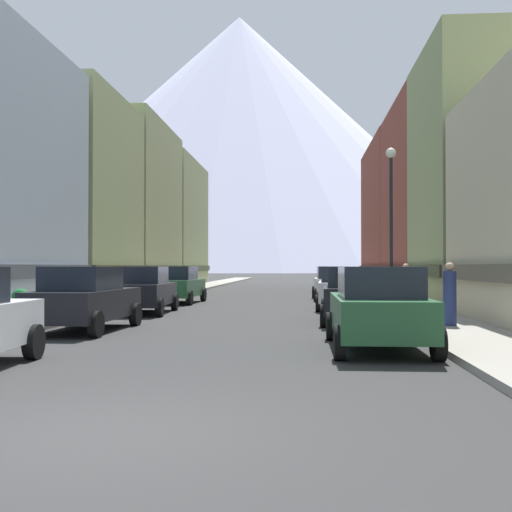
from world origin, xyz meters
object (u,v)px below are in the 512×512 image
car_right_1 (353,294)px  car_right_3 (333,283)px  car_left_2 (143,290)px  car_right_2 (341,288)px  car_left_3 (178,285)px  car_right_0 (378,308)px  potted_plant_0 (20,302)px  pedestrian_0 (406,287)px  streetlamp_right (391,205)px  car_left_1 (85,299)px  pedestrian_1 (450,296)px

car_right_1 → car_right_3: (0.00, 13.47, 0.00)m
car_left_2 → car_right_2: size_ratio=1.00×
car_left_3 → car_right_3: size_ratio=1.01×
car_right_0 → car_right_2: size_ratio=0.99×
potted_plant_0 → pedestrian_0: bearing=21.3°
car_right_0 → streetlamp_right: size_ratio=0.75×
car_right_0 → potted_plant_0: bearing=149.5°
car_left_1 → car_right_1: 8.22m
car_right_1 → potted_plant_0: (-10.80, -0.15, -0.28)m
car_right_3 → pedestrian_1: (2.45, -15.85, 0.06)m
car_right_3 → pedestrian_0: 8.79m
car_right_1 → potted_plant_0: size_ratio=4.89×
car_left_3 → streetlamp_right: streetlamp_right is taller
car_left_1 → car_right_1: bearing=22.5°
car_left_3 → pedestrian_0: 11.23m
car_right_0 → car_right_3: 19.97m
pedestrian_0 → streetlamp_right: 4.00m
car_right_2 → car_right_3: size_ratio=1.01×
car_right_2 → potted_plant_0: bearing=-149.6°
potted_plant_0 → pedestrian_1: pedestrian_1 is taller
car_right_3 → streetlamp_right: bearing=-81.9°
car_left_1 → car_right_0: bearing=-23.8°
car_right_1 → car_left_1: bearing=-157.5°
car_left_3 → potted_plant_0: car_left_3 is taller
car_left_1 → car_right_2: size_ratio=1.00×
car_right_1 → potted_plant_0: 10.80m
car_right_3 → pedestrian_0: pedestrian_0 is taller
car_left_3 → car_right_3: 8.34m
car_left_3 → streetlamp_right: (9.15, -7.46, 3.09)m
pedestrian_0 → car_right_2: bearing=154.9°
car_right_3 → car_right_2: bearing=-90.0°
car_right_1 → car_right_3: size_ratio=1.01×
potted_plant_0 → pedestrian_1: bearing=-9.6°
car_left_2 → streetlamp_right: streetlamp_right is taller
pedestrian_1 → streetlamp_right: streetlamp_right is taller
car_left_2 → car_right_3: bearing=53.2°
car_left_3 → car_right_3: same height
pedestrian_1 → car_left_1: bearing=-175.6°
car_left_3 → streetlamp_right: size_ratio=0.76×
car_right_0 → pedestrian_1: (2.45, 4.12, 0.06)m
potted_plant_0 → pedestrian_1: 13.44m
car_left_1 → pedestrian_0: bearing=39.1°
car_left_2 → car_right_1: same height
car_left_2 → car_left_3: same height
car_left_2 → pedestrian_0: bearing=9.7°
streetlamp_right → pedestrian_0: bearing=69.8°
car_right_1 → streetlamp_right: size_ratio=0.76×
car_left_1 → pedestrian_1: (10.05, 0.77, 0.06)m
car_left_1 → car_right_1: size_ratio=1.00×
car_right_0 → pedestrian_1: bearing=59.3°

